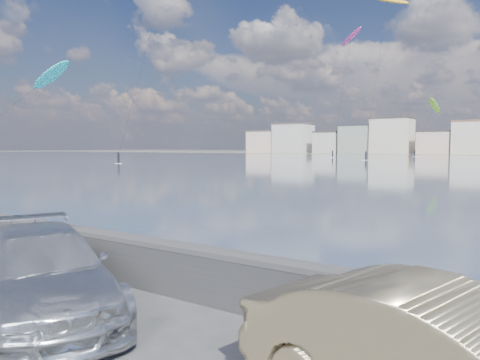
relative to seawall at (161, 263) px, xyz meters
The scene contains 8 objects.
ground 2.76m from the seawall, 90.00° to the right, with size 700.00×700.00×0.00m, color #333335.
seawall is the anchor object (origin of this frame).
car_silver 2.25m from the seawall, 110.42° to the right, with size 2.07×5.08×1.48m, color silver.
car_champagne 5.80m from the seawall, 16.59° to the right, with size 1.54×4.40×1.45m, color tan.
kitesurfer_6 64.83m from the seawall, 148.64° to the left, with size 8.85×15.76×15.14m.
kitesurfer_7 146.72m from the seawall, 100.62° to the left, with size 5.42×13.11×17.94m.
kitesurfer_13 108.83m from the seawall, 105.56° to the left, with size 9.82×11.30×38.12m.
kitesurfer_14 128.00m from the seawall, 110.13° to the left, with size 9.28×10.48×35.20m.
Camera 1 is at (6.52, -3.89, 2.88)m, focal length 35.00 mm.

